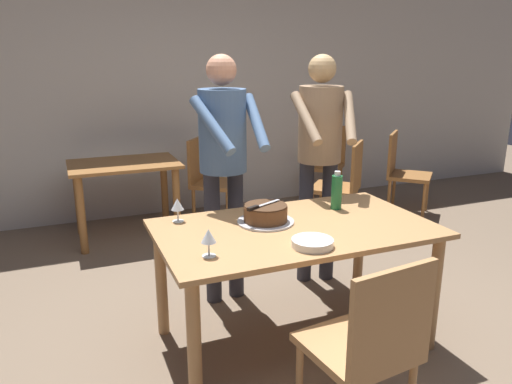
# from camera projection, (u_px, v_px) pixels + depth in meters

# --- Properties ---
(ground_plane) EXTENTS (14.00, 14.00, 0.00)m
(ground_plane) POSITION_uv_depth(u_px,v_px,m) (293.00, 339.00, 3.04)
(ground_plane) COLOR #7A6651
(back_wall) EXTENTS (10.00, 0.12, 2.70)m
(back_wall) POSITION_uv_depth(u_px,v_px,m) (175.00, 90.00, 5.26)
(back_wall) COLOR beige
(back_wall) RESTS_ON ground_plane
(main_dining_table) EXTENTS (1.60, 0.93, 0.75)m
(main_dining_table) POSITION_uv_depth(u_px,v_px,m) (295.00, 243.00, 2.86)
(main_dining_table) COLOR tan
(main_dining_table) RESTS_ON ground_plane
(cake_on_platter) EXTENTS (0.34, 0.34, 0.11)m
(cake_on_platter) POSITION_uv_depth(u_px,v_px,m) (266.00, 214.00, 2.88)
(cake_on_platter) COLOR silver
(cake_on_platter) RESTS_ON main_dining_table
(cake_knife) EXTENTS (0.25, 0.13, 0.02)m
(cake_knife) POSITION_uv_depth(u_px,v_px,m) (257.00, 207.00, 2.81)
(cake_knife) COLOR silver
(cake_knife) RESTS_ON cake_on_platter
(plate_stack) EXTENTS (0.22, 0.22, 0.04)m
(plate_stack) POSITION_uv_depth(u_px,v_px,m) (312.00, 243.00, 2.53)
(plate_stack) COLOR white
(plate_stack) RESTS_ON main_dining_table
(wine_glass_near) EXTENTS (0.08, 0.08, 0.14)m
(wine_glass_near) POSITION_uv_depth(u_px,v_px,m) (177.00, 205.00, 2.89)
(wine_glass_near) COLOR silver
(wine_glass_near) RESTS_ON main_dining_table
(wine_glass_far) EXTENTS (0.08, 0.08, 0.14)m
(wine_glass_far) POSITION_uv_depth(u_px,v_px,m) (209.00, 237.00, 2.38)
(wine_glass_far) COLOR silver
(wine_glass_far) RESTS_ON main_dining_table
(water_bottle) EXTENTS (0.07, 0.07, 0.25)m
(water_bottle) POSITION_uv_depth(u_px,v_px,m) (337.00, 192.00, 3.13)
(water_bottle) COLOR #1E6B38
(water_bottle) RESTS_ON main_dining_table
(person_cutting_cake) EXTENTS (0.46, 0.57, 1.72)m
(person_cutting_cake) POSITION_uv_depth(u_px,v_px,m) (223.00, 153.00, 3.27)
(person_cutting_cake) COLOR #2D2D38
(person_cutting_cake) RESTS_ON ground_plane
(person_standing_beside) EXTENTS (0.47, 0.58, 1.72)m
(person_standing_beside) POSITION_uv_depth(u_px,v_px,m) (320.00, 145.00, 3.57)
(person_standing_beside) COLOR #2D2D38
(person_standing_beside) RESTS_ON ground_plane
(chair_near_side) EXTENTS (0.49, 0.49, 0.90)m
(chair_near_side) POSITION_uv_depth(u_px,v_px,m) (368.00, 343.00, 2.13)
(chair_near_side) COLOR tan
(chair_near_side) RESTS_ON ground_plane
(background_table) EXTENTS (1.00, 0.70, 0.74)m
(background_table) POSITION_uv_depth(u_px,v_px,m) (125.00, 179.00, 4.60)
(background_table) COLOR #9E6633
(background_table) RESTS_ON ground_plane
(background_chair_0) EXTENTS (0.62, 0.62, 0.90)m
(background_chair_0) POSITION_uv_depth(u_px,v_px,m) (403.00, 170.00, 5.35)
(background_chair_0) COLOR #9E6633
(background_chair_0) RESTS_ON ground_plane
(background_chair_1) EXTENTS (0.62, 0.62, 0.90)m
(background_chair_1) POSITION_uv_depth(u_px,v_px,m) (324.00, 160.00, 5.85)
(background_chair_1) COLOR #9E6633
(background_chair_1) RESTS_ON ground_plane
(background_chair_2) EXTENTS (0.62, 0.62, 0.90)m
(background_chair_2) POSITION_uv_depth(u_px,v_px,m) (343.00, 183.00, 4.80)
(background_chair_2) COLOR #9E6633
(background_chair_2) RESTS_ON ground_plane
(background_chair_3) EXTENTS (0.62, 0.62, 0.90)m
(background_chair_3) POSITION_uv_depth(u_px,v_px,m) (209.00, 178.00, 5.02)
(background_chair_3) COLOR #9E6633
(background_chair_3) RESTS_ON ground_plane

